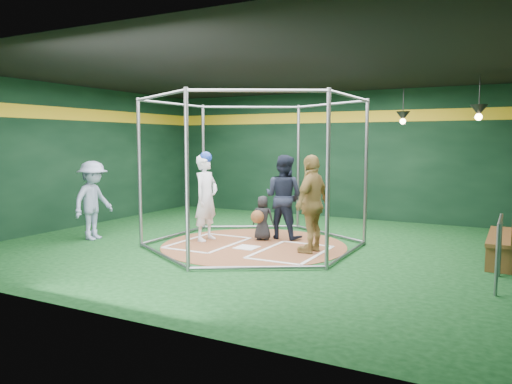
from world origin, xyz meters
The scene contains 15 objects.
room_shell centered at (0.00, 0.01, 1.75)m, with size 10.10×9.10×3.53m.
clay_disc centered at (0.00, 0.00, 0.01)m, with size 3.80×3.80×0.01m, color brown.
home_plate centered at (0.00, -0.30, 0.02)m, with size 0.43×0.43×0.01m, color white.
batter_box_left centered at (-0.95, -0.25, 0.02)m, with size 1.17×1.77×0.01m.
batter_box_right centered at (0.95, -0.25, 0.02)m, with size 1.17×1.77×0.01m.
batting_cage centered at (0.00, 0.00, 1.50)m, with size 4.05×4.67×3.00m.
pendant_lamp_near centered at (2.20, 3.60, 2.74)m, with size 0.34×0.34×0.90m.
pendant_lamp_far centered at (4.00, 2.00, 2.74)m, with size 0.34×0.34×0.90m.
batter_figure centered at (-1.14, -0.03, 0.96)m, with size 0.47×0.69×1.91m.
visitor_leopard centered at (1.29, -0.04, 0.95)m, with size 1.10×0.46×1.87m, color tan.
catcher_figure centered at (-0.08, 0.53, 0.50)m, with size 0.53×0.60×0.96m.
umpire centered at (0.23, 0.95, 0.93)m, with size 0.89×0.69×1.83m, color black.
bystander_blue centered at (-3.40, -1.05, 0.86)m, with size 1.11×0.64×1.71m, color #8D9ABA.
dugout_bench centered at (4.64, 0.84, 0.58)m, with size 0.45×1.94×1.13m.
steel_railing centered at (4.55, -0.83, 0.68)m, with size 0.05×1.17×1.01m.
Camera 1 is at (4.75, -8.91, 2.14)m, focal length 35.00 mm.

